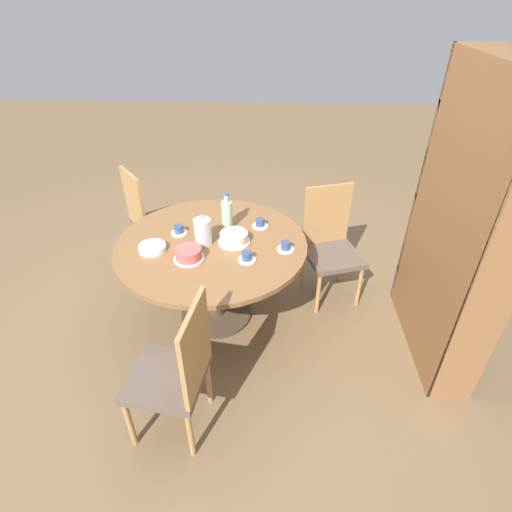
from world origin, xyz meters
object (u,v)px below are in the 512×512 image
Objects in this scene: coffee_pot at (203,231)px; cup_c at (286,247)px; chair_b at (151,217)px; cake_main at (234,238)px; cup_b at (247,257)px; cake_second at (189,254)px; cup_a at (260,223)px; chair_c at (177,371)px; water_bottle at (227,214)px; chair_a at (330,244)px; cup_d at (179,230)px; bookshelf at (456,236)px.

cup_c is at bearing 84.61° from coffee_pot.
cake_main is (0.72, 0.84, 0.25)m from chair_b.
cake_second is at bearing -89.39° from cup_b.
cup_a is 1.00× the size of cup_c.
coffee_pot is (-0.97, 0.01, 0.32)m from chair_c.
cake_second is (0.22, -0.29, 0.00)m from cake_main.
chair_a is at bearing 100.07° from water_bottle.
coffee_pot is 0.80× the size of water_bottle.
water_bottle reaches higher than cup_a.
bookshelf is at bearing 80.34° from cup_d.
cake_second is (0.43, -0.22, -0.08)m from water_bottle.
water_bottle reaches higher than cup_b.
bookshelf reaches higher than cup_d.
cup_b is (0.94, 0.94, 0.24)m from chair_b.
chair_b is 3.26× the size of water_bottle.
cake_second is at bearing -52.03° from cake_main.
cup_b is at bearing -61.77° from cup_c.
cup_b is at bearing 58.73° from coffee_pot.
chair_b is at bearing -140.26° from coffee_pot.
bookshelf is at bearing 81.71° from cake_main.
chair_a and chair_b have the same top height.
cake_second is (0.94, 0.55, 0.26)m from chair_b.
cup_a is at bearing 143.18° from cake_main.
cake_second is (0.20, -0.07, -0.07)m from coffee_pot.
cake_main is 0.38m from cup_c.
cup_d is (0.13, -0.60, 0.00)m from cup_a.
chair_b is at bearing 149.73° from chair_a.
chair_c is 4.56× the size of cake_second.
chair_b is 1.47m from cup_c.
cup_a is (-0.24, 0.18, -0.01)m from cake_main.
water_bottle is at bearing -122.80° from cup_c.
cake_second is at bearing -18.89° from coffee_pot.
water_bottle is 1.40× the size of cake_second.
bookshelf is 15.97× the size of cup_c.
chair_a reaches higher than cup_a.
chair_c is 3.26× the size of water_bottle.
chair_a is 4.13× the size of cake_main.
water_bottle reaches higher than chair_a.
coffee_pot is at bearing 83.55° from bookshelf.
coffee_pot is (-0.19, -1.66, -0.12)m from bookshelf.
chair_b is at bearing -146.13° from cup_d.
cake_main is 0.24m from cup_b.
coffee_pot is 1.89× the size of cup_c.
water_bottle reaches higher than cup_c.
cup_c is at bearing 102.51° from cake_second.
cake_main is at bearing -36.82° from cup_a.
cup_b is at bearing 90.42° from bookshelf.
chair_a is 1.23m from cup_d.
cake_second is at bearing -45.19° from cup_a.
water_bottle is at bearing 172.84° from chair_a.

